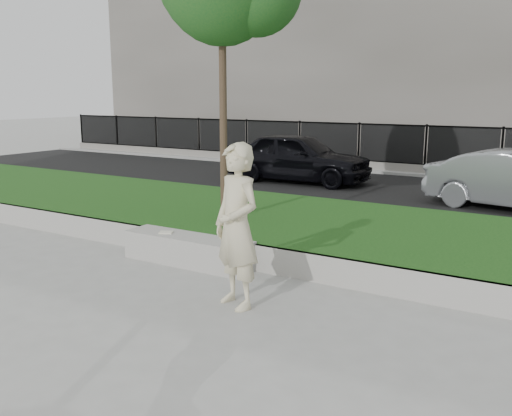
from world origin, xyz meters
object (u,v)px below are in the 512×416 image
Objects in this scene: stone_bench at (188,250)px; car_dark at (298,157)px; man at (237,226)px; book at (166,232)px.

stone_bench is 8.21m from car_dark.
man is at bearing -33.72° from stone_bench.
man reaches higher than car_dark.
man is (1.61, -1.08, 0.79)m from stone_bench.
book is 8.13m from car_dark.
car_dark reaches higher than book.
car_dark is at bearing 134.92° from man.
stone_bench is 0.46m from book.
man is 2.33m from book.
stone_bench is 0.51× the size of car_dark.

